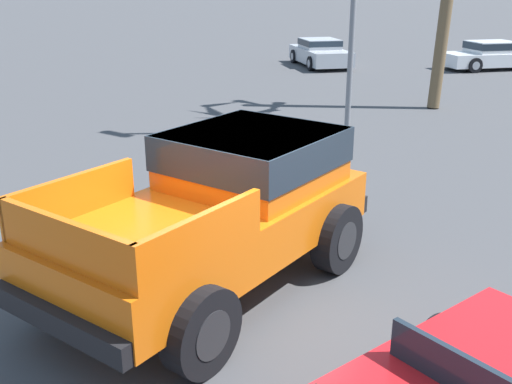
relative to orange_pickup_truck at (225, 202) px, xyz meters
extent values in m
plane|color=#424244|center=(0.33, -0.19, -1.07)|extent=(320.00, 320.00, 0.00)
cube|color=orange|center=(-0.01, -0.30, -0.23)|extent=(2.14, 4.48, 0.63)
cube|color=orange|center=(0.02, 0.59, 0.44)|extent=(1.91, 2.00, 0.71)
cube|color=#1E2833|center=(0.02, 0.59, 0.57)|extent=(1.95, 2.04, 0.45)
cube|color=orange|center=(-1.01, -1.51, 0.33)|extent=(0.13, 1.77, 0.48)
cube|color=orange|center=(0.92, -1.56, 0.33)|extent=(0.13, 1.77, 0.48)
cube|color=orange|center=(-0.07, -2.38, 0.33)|extent=(1.94, 0.14, 0.48)
cube|color=black|center=(0.06, 1.96, -0.43)|extent=(1.98, 0.22, 0.24)
cube|color=black|center=(-0.07, -2.56, -0.43)|extent=(1.98, 0.22, 0.24)
cylinder|color=black|center=(-1.01, 1.10, -0.61)|extent=(0.32, 0.94, 0.93)
cylinder|color=#232326|center=(-1.01, 1.10, -0.61)|extent=(0.32, 0.52, 0.51)
cylinder|color=black|center=(1.07, 1.04, -0.61)|extent=(0.32, 0.94, 0.93)
cylinder|color=#232326|center=(1.07, 1.04, -0.61)|extent=(0.32, 0.52, 0.51)
cylinder|color=black|center=(-1.08, -1.64, -0.61)|extent=(0.32, 0.94, 0.93)
cylinder|color=#232326|center=(-1.08, -1.64, -0.61)|extent=(0.32, 0.52, 0.51)
cylinder|color=black|center=(0.99, -1.70, -0.61)|extent=(0.32, 0.94, 0.93)
cylinder|color=#232326|center=(0.99, -1.70, -0.61)|extent=(0.32, 0.52, 0.51)
cube|color=#1E2833|center=(3.51, -1.51, -0.23)|extent=(1.49, 0.53, 0.34)
cylinder|color=black|center=(2.94, -0.40, -0.76)|extent=(0.40, 0.65, 0.62)
cylinder|color=#9E9EA3|center=(2.94, -0.40, -0.76)|extent=(0.32, 0.39, 0.34)
cube|color=#B7BABF|center=(-8.69, 18.50, -0.60)|extent=(4.17, 4.04, 0.61)
cube|color=#B7BABF|center=(-8.77, 18.56, -0.09)|extent=(2.28, 2.27, 0.41)
cube|color=#1E2833|center=(-8.77, 18.56, -0.04)|extent=(2.33, 2.32, 0.24)
cylinder|color=black|center=(-7.20, 18.24, -0.77)|extent=(0.60, 0.57, 0.61)
cylinder|color=#9E9EA3|center=(-7.20, 18.24, -0.77)|extent=(0.40, 0.40, 0.33)
cylinder|color=black|center=(-8.32, 17.03, -0.77)|extent=(0.60, 0.57, 0.61)
cylinder|color=#9E9EA3|center=(-8.32, 17.03, -0.77)|extent=(0.40, 0.40, 0.33)
cylinder|color=black|center=(-9.06, 19.96, -0.77)|extent=(0.60, 0.57, 0.61)
cylinder|color=#9E9EA3|center=(-9.06, 19.96, -0.77)|extent=(0.40, 0.40, 0.33)
cylinder|color=black|center=(-10.18, 18.75, -0.77)|extent=(0.60, 0.57, 0.61)
cylinder|color=#9E9EA3|center=(-10.18, 18.75, -0.77)|extent=(0.40, 0.40, 0.33)
cube|color=white|center=(-2.08, 21.89, -0.63)|extent=(4.26, 4.42, 0.54)
cube|color=white|center=(-2.16, 21.81, -0.12)|extent=(2.37, 2.39, 0.47)
cube|color=#1E2833|center=(-2.16, 21.81, -0.07)|extent=(2.42, 2.44, 0.28)
cylinder|color=black|center=(-1.76, 23.46, -0.76)|extent=(0.58, 0.60, 0.62)
cylinder|color=#9E9EA3|center=(-1.76, 23.46, -0.76)|extent=(0.40, 0.41, 0.34)
cylinder|color=black|center=(-3.62, 21.45, -0.76)|extent=(0.58, 0.60, 0.62)
cylinder|color=#9E9EA3|center=(-3.62, 21.45, -0.76)|extent=(0.40, 0.41, 0.34)
cylinder|color=black|center=(-2.40, 20.32, -0.76)|extent=(0.58, 0.60, 0.62)
cylinder|color=#9E9EA3|center=(-2.40, 20.32, -0.76)|extent=(0.40, 0.41, 0.34)
camera|label=1|loc=(4.28, -5.58, 2.65)|focal=42.00mm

